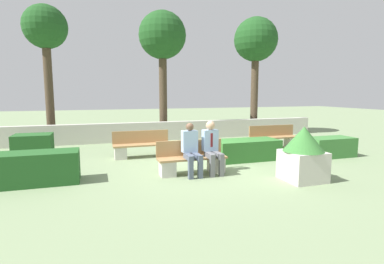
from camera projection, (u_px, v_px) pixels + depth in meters
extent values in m
plane|color=gray|center=(203.00, 166.00, 8.36)|extent=(60.00, 60.00, 0.00)
cube|color=beige|center=(164.00, 131.00, 12.89)|extent=(14.65, 0.30, 0.79)
cube|color=#A37A4C|center=(192.00, 158.00, 7.51)|extent=(1.75, 0.44, 0.05)
cube|color=#A37A4C|center=(189.00, 148.00, 7.71)|extent=(1.75, 0.05, 0.40)
cube|color=beige|center=(167.00, 168.00, 7.34)|extent=(0.36, 0.40, 0.38)
cube|color=beige|center=(216.00, 164.00, 7.73)|extent=(0.36, 0.40, 0.38)
cube|color=#A37A4C|center=(142.00, 145.00, 9.41)|extent=(1.79, 0.44, 0.05)
cube|color=#A37A4C|center=(141.00, 137.00, 9.61)|extent=(1.79, 0.04, 0.40)
cube|color=beige|center=(121.00, 153.00, 9.23)|extent=(0.36, 0.40, 0.38)
cube|color=beige|center=(163.00, 150.00, 9.64)|extent=(0.36, 0.40, 0.38)
cube|color=#A37A4C|center=(275.00, 137.00, 10.98)|extent=(1.87, 0.44, 0.05)
cube|color=#A37A4C|center=(271.00, 131.00, 11.18)|extent=(1.87, 0.04, 0.40)
cube|color=beige|center=(258.00, 144.00, 10.80)|extent=(0.36, 0.40, 0.38)
cube|color=beige|center=(291.00, 142.00, 11.23)|extent=(0.36, 0.40, 0.38)
cube|color=slate|center=(210.00, 155.00, 7.41)|extent=(0.14, 0.46, 0.13)
cube|color=slate|center=(217.00, 155.00, 7.48)|extent=(0.14, 0.46, 0.13)
cube|color=slate|center=(212.00, 166.00, 7.22)|extent=(0.11, 0.11, 0.56)
cube|color=slate|center=(221.00, 165.00, 7.29)|extent=(0.11, 0.11, 0.56)
cube|color=#9EBCE0|center=(210.00, 140.00, 7.63)|extent=(0.38, 0.22, 0.54)
sphere|color=tan|center=(210.00, 125.00, 7.56)|extent=(0.23, 0.23, 0.23)
cube|color=maroon|center=(212.00, 140.00, 7.52)|extent=(0.06, 0.01, 0.35)
cube|color=#515B70|center=(189.00, 157.00, 7.25)|extent=(0.14, 0.46, 0.13)
cube|color=#515B70|center=(196.00, 156.00, 7.31)|extent=(0.14, 0.46, 0.13)
cube|color=#515B70|center=(191.00, 168.00, 7.05)|extent=(0.11, 0.11, 0.56)
cube|color=#515B70|center=(200.00, 167.00, 7.13)|extent=(0.11, 0.11, 0.56)
cube|color=#9EBCE0|center=(190.00, 141.00, 7.46)|extent=(0.38, 0.22, 0.54)
sphere|color=brown|center=(190.00, 127.00, 7.39)|extent=(0.20, 0.20, 0.20)
cube|color=#235623|center=(33.00, 145.00, 9.60)|extent=(1.13, 0.90, 0.71)
cube|color=#33702D|center=(246.00, 150.00, 9.11)|extent=(1.96, 0.90, 0.61)
cube|color=#3D7A38|center=(330.00, 147.00, 9.55)|extent=(1.50, 0.75, 0.62)
cube|color=#235623|center=(27.00, 169.00, 6.60)|extent=(2.18, 0.76, 0.72)
cube|color=beige|center=(303.00, 166.00, 6.95)|extent=(0.86, 0.86, 0.69)
cone|color=#387533|center=(304.00, 139.00, 6.86)|extent=(0.93, 0.93, 0.57)
cylinder|color=#473828|center=(49.00, 91.00, 12.35)|extent=(0.34, 0.34, 4.19)
sphere|color=#1E4C1E|center=(45.00, 27.00, 12.02)|extent=(1.74, 1.74, 1.74)
cylinder|color=#473828|center=(163.00, 94.00, 13.38)|extent=(0.35, 0.35, 3.96)
sphere|color=#1E4C1E|center=(162.00, 35.00, 13.05)|extent=(2.07, 2.07, 2.07)
cylinder|color=#473828|center=(254.00, 93.00, 14.75)|extent=(0.35, 0.35, 4.01)
sphere|color=#1E4C1E|center=(256.00, 39.00, 14.41)|extent=(2.10, 2.10, 2.10)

